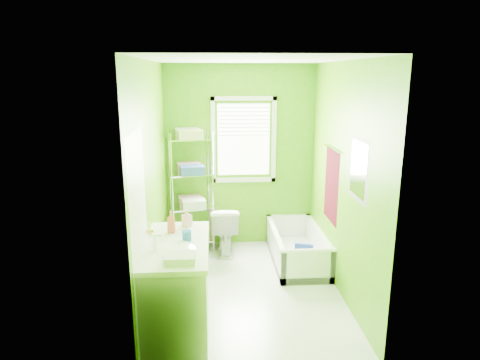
{
  "coord_description": "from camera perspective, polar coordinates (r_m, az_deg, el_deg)",
  "views": [
    {
      "loc": [
        -0.39,
        -4.55,
        2.46
      ],
      "look_at": [
        -0.08,
        0.25,
        1.26
      ],
      "focal_mm": 32.0,
      "sensor_mm": 36.0,
      "label": 1
    }
  ],
  "objects": [
    {
      "name": "window",
      "position": [
        6.05,
        0.5,
        5.96
      ],
      "size": [
        0.92,
        0.05,
        1.22
      ],
      "color": "white",
      "rests_on": "ground"
    },
    {
      "name": "wire_shelf_unit",
      "position": [
        5.95,
        -6.42,
        0.33
      ],
      "size": [
        0.63,
        0.51,
        1.74
      ],
      "color": "silver",
      "rests_on": "ground"
    },
    {
      "name": "room_envelope",
      "position": [
        4.66,
        1.17,
        2.68
      ],
      "size": [
        2.14,
        2.94,
        2.62
      ],
      "color": "#478D06",
      "rests_on": "ground"
    },
    {
      "name": "door",
      "position": [
        3.9,
        -13.11,
        -8.4
      ],
      "size": [
        0.09,
        0.8,
        2.0
      ],
      "color": "white",
      "rests_on": "ground"
    },
    {
      "name": "ground",
      "position": [
        5.19,
        1.09,
        -14.31
      ],
      "size": [
        2.9,
        2.9,
        0.0
      ],
      "primitive_type": "plane",
      "color": "silver",
      "rests_on": "ground"
    },
    {
      "name": "toilet",
      "position": [
        6.04,
        -2.05,
        -6.55
      ],
      "size": [
        0.39,
        0.68,
        0.69
      ],
      "primitive_type": "imported",
      "rotation": [
        0.0,
        0.0,
        3.13
      ],
      "color": "white",
      "rests_on": "ground"
    },
    {
      "name": "vanity",
      "position": [
        4.29,
        -8.38,
        -13.65
      ],
      "size": [
        0.62,
        1.21,
        1.13
      ],
      "color": "silver",
      "rests_on": "ground"
    },
    {
      "name": "right_wall_decor",
      "position": [
        4.89,
        13.36,
        0.12
      ],
      "size": [
        0.04,
        1.48,
        1.17
      ],
      "color": "#490811",
      "rests_on": "ground"
    },
    {
      "name": "bathtub",
      "position": [
        5.86,
        7.64,
        -9.4
      ],
      "size": [
        0.66,
        1.41,
        0.46
      ],
      "color": "white",
      "rests_on": "ground"
    }
  ]
}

